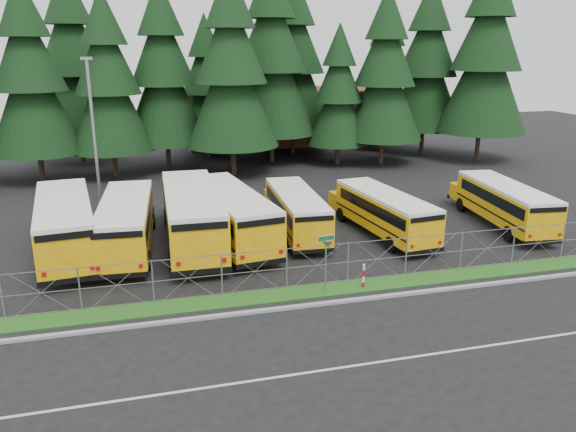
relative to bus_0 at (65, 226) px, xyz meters
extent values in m
plane|color=black|center=(14.29, -6.45, -1.55)|extent=(120.00, 120.00, 0.00)
cube|color=gray|center=(14.29, -9.55, -1.49)|extent=(50.00, 0.25, 0.12)
cube|color=#1A4714|center=(14.29, -8.15, -1.52)|extent=(50.00, 1.40, 0.06)
cube|color=beige|center=(14.29, -14.45, -1.55)|extent=(50.00, 0.12, 0.01)
cube|color=brown|center=(20.29, 33.55, 1.45)|extent=(22.00, 10.00, 6.00)
cylinder|color=gray|center=(11.81, -8.51, -0.15)|extent=(0.06, 0.06, 2.80)
cube|color=#0D5E27|center=(11.81, -8.51, 1.13)|extent=(0.79, 0.17, 0.22)
cube|color=white|center=(11.81, -8.51, 1.13)|extent=(0.83, 0.17, 0.26)
cube|color=#0D5E27|center=(11.81, -8.51, 0.89)|extent=(0.12, 0.55, 0.18)
cylinder|color=#B20C0C|center=(13.73, -8.34, -0.95)|extent=(0.11, 0.11, 1.20)
cylinder|color=gray|center=(1.35, 7.57, 3.45)|extent=(0.20, 0.20, 10.00)
cube|color=gray|center=(1.35, 7.57, 8.50)|extent=(0.70, 0.35, 0.18)
camera|label=1|loc=(4.22, -30.61, 9.20)|focal=35.00mm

